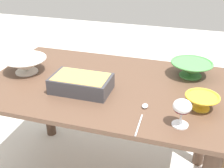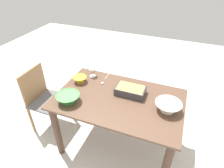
# 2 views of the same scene
# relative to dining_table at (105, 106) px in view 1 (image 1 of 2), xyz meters

# --- Properties ---
(dining_table) EXTENTS (1.38, 0.87, 0.77)m
(dining_table) POSITION_rel_dining_table_xyz_m (0.00, 0.00, 0.00)
(dining_table) COLOR brown
(dining_table) RESTS_ON ground_plane
(wine_glass) EXTENTS (0.08, 0.08, 0.13)m
(wine_glass) POSITION_rel_dining_table_xyz_m (-0.46, 0.30, 0.25)
(wine_glass) COLOR white
(wine_glass) RESTS_ON dining_table
(casserole_dish) EXTENTS (0.32, 0.20, 0.09)m
(casserole_dish) POSITION_rel_dining_table_xyz_m (0.09, 0.12, 0.21)
(casserole_dish) COLOR #38383D
(casserole_dish) RESTS_ON dining_table
(mixing_bowl) EXTENTS (0.25, 0.25, 0.09)m
(mixing_bowl) POSITION_rel_dining_table_xyz_m (-0.48, -0.25, 0.21)
(mixing_bowl) COLOR #4C994C
(mixing_bowl) RESTS_ON dining_table
(small_bowl) EXTENTS (0.26, 0.26, 0.10)m
(small_bowl) POSITION_rel_dining_table_xyz_m (0.52, -0.00, 0.21)
(small_bowl) COLOR white
(small_bowl) RESTS_ON dining_table
(serving_bowl) EXTENTS (0.17, 0.17, 0.08)m
(serving_bowl) POSITION_rel_dining_table_xyz_m (-0.55, 0.12, 0.20)
(serving_bowl) COLOR yellow
(serving_bowl) RESTS_ON dining_table
(serving_spoon) EXTENTS (0.03, 0.27, 0.01)m
(serving_spoon) POSITION_rel_dining_table_xyz_m (-0.28, 0.25, 0.17)
(serving_spoon) COLOR silver
(serving_spoon) RESTS_ON dining_table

